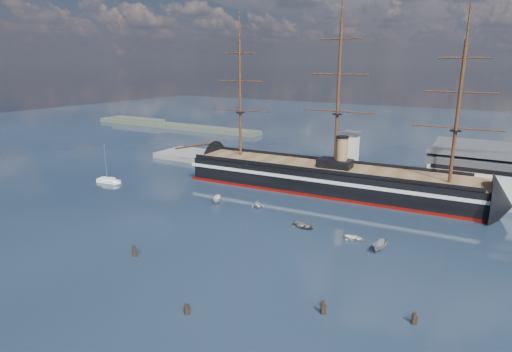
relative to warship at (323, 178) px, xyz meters
The scene contains 15 objects.
ground 20.44m from the warship, 86.73° to the right, with size 600.00×600.00×0.00m, color black.
quay 19.91m from the warship, 55.14° to the left, with size 180.00×18.00×2.00m, color slate.
quay_tower 14.79m from the warship, 72.32° to the left, with size 5.00×5.00×15.00m.
shoreline 157.16m from the warship, 151.49° to the left, with size 120.00×10.00×4.00m.
warship is the anchor object (origin of this frame).
sailboat 69.71m from the warship, 155.44° to the right, with size 8.37×3.82×12.92m.
motorboat_a 34.23m from the warship, 126.61° to the right, with size 6.09×2.23×2.43m, color silver.
motorboat_b 32.86m from the warship, 74.83° to the right, with size 3.61×1.45×1.69m, color slate.
motorboat_c 44.70m from the warship, 51.54° to the right, with size 6.38×2.34×2.55m, color gray.
motorboat_d 26.37m from the warship, 109.09° to the right, with size 6.49×2.81×2.38m, color beige.
motorboat_e 38.95m from the warship, 56.30° to the right, with size 3.05×1.22×1.42m, color silver.
piling_near_left 65.49m from the warship, 102.68° to the right, with size 0.64×0.64×3.14m, color black.
piling_near_mid 74.77m from the warship, 83.54° to the right, with size 0.64×0.64×2.52m, color black.
piling_near_right 68.48m from the warship, 67.06° to the right, with size 0.64×0.64×3.03m, color black.
piling_far_right 70.45m from the warship, 55.90° to the right, with size 0.64×0.64×2.65m, color black.
Camera 1 is at (47.53, -59.18, 38.40)m, focal length 30.00 mm.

